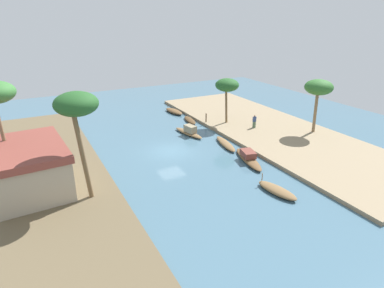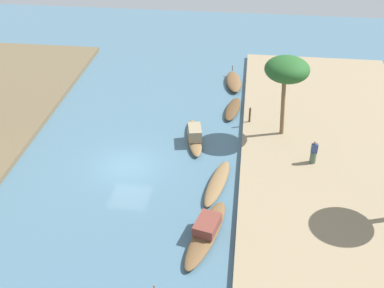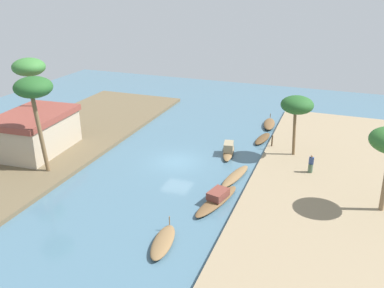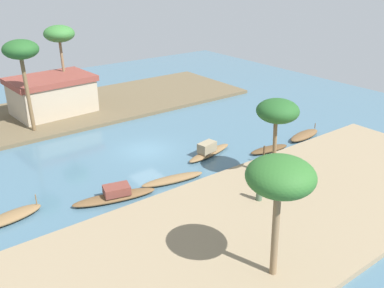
{
  "view_description": "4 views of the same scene",
  "coord_description": "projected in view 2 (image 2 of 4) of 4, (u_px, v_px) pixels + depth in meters",
  "views": [
    {
      "loc": [
        -28.68,
        12.44,
        13.08
      ],
      "look_at": [
        -0.28,
        -2.29,
        0.44
      ],
      "focal_mm": 31.1,
      "sensor_mm": 36.0,
      "label": 1
    },
    {
      "loc": [
        -24.0,
        -7.01,
        17.64
      ],
      "look_at": [
        1.17,
        -3.94,
        1.19
      ],
      "focal_mm": 45.33,
      "sensor_mm": 36.0,
      "label": 2
    },
    {
      "loc": [
        -30.16,
        -12.72,
        15.15
      ],
      "look_at": [
        2.21,
        -0.63,
        0.97
      ],
      "focal_mm": 37.53,
      "sensor_mm": 36.0,
      "label": 3
    },
    {
      "loc": [
        -15.62,
        -26.9,
        13.84
      ],
      "look_at": [
        3.08,
        -2.12,
        0.5
      ],
      "focal_mm": 38.88,
      "sensor_mm": 36.0,
      "label": 4
    }
  ],
  "objects": [
    {
      "name": "sampan_with_red_awning",
      "position": [
        195.0,
        136.0,
        32.54
      ],
      "size": [
        4.77,
        1.84,
        1.18
      ],
      "rotation": [
        0.0,
        0.0,
        0.19
      ],
      "color": "brown",
      "rests_on": "river_water"
    },
    {
      "name": "sampan_downstream_large",
      "position": [
        233.0,
        109.0,
        36.08
      ],
      "size": [
        3.67,
        1.47,
        0.39
      ],
      "rotation": [
        0.0,
        0.0,
        -0.14
      ],
      "color": "brown",
      "rests_on": "river_water"
    },
    {
      "name": "river_water",
      "position": [
        127.0,
        166.0,
        30.3
      ],
      "size": [
        62.39,
        62.39,
        0.0
      ],
      "primitive_type": "plane",
      "color": "#476B7F",
      "rests_on": "ground"
    },
    {
      "name": "sampan_upstream_small",
      "position": [
        234.0,
        82.0,
        39.88
      ],
      "size": [
        3.95,
        1.68,
        0.94
      ],
      "rotation": [
        0.0,
        0.0,
        0.12
      ],
      "color": "brown",
      "rests_on": "river_water"
    },
    {
      "name": "palm_tree_left_far",
      "position": [
        287.0,
        70.0,
        30.41
      ],
      "size": [
        2.85,
        2.85,
        5.49
      ],
      "color": "brown",
      "rests_on": "riverbank_left"
    },
    {
      "name": "sampan_midstream",
      "position": [
        206.0,
        231.0,
        24.85
      ],
      "size": [
        5.51,
        2.41,
        0.99
      ],
      "rotation": [
        0.0,
        0.0,
        -0.24
      ],
      "color": "brown",
      "rests_on": "river_water"
    },
    {
      "name": "riverbank_left",
      "position": [
        341.0,
        179.0,
        28.88
      ],
      "size": [
        36.35,
        11.97,
        0.34
      ],
      "primitive_type": "cube",
      "color": "#937F60",
      "rests_on": "ground"
    },
    {
      "name": "mooring_post",
      "position": [
        250.0,
        115.0,
        33.92
      ],
      "size": [
        0.14,
        0.14,
        1.1
      ],
      "primitive_type": "cylinder",
      "color": "#4C3823",
      "rests_on": "riverbank_left"
    },
    {
      "name": "person_on_near_bank",
      "position": [
        314.0,
        154.0,
        29.68
      ],
      "size": [
        0.39,
        0.39,
        1.55
      ],
      "rotation": [
        0.0,
        0.0,
        4.7
      ],
      "color": "#4C664C",
      "rests_on": "riverbank_left"
    },
    {
      "name": "sampan_near_left_bank",
      "position": [
        217.0,
        183.0,
        28.49
      ],
      "size": [
        4.69,
        1.77,
        0.43
      ],
      "rotation": [
        0.0,
        0.0,
        -0.18
      ],
      "color": "brown",
      "rests_on": "river_water"
    }
  ]
}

